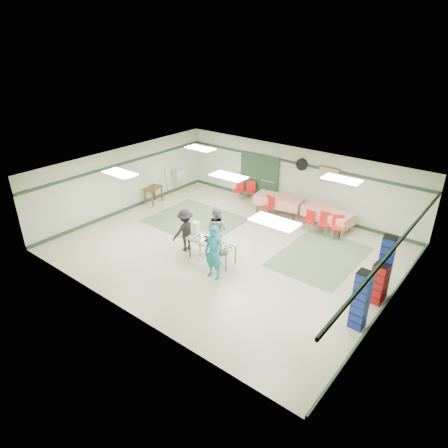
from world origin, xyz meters
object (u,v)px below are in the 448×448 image
Objects in this scene: printer_table at (153,190)px; broom at (166,183)px; volunteer_grey at (217,229)px; chair_d at (269,205)px; volunteer_teal at (214,253)px; dining_table_b at (279,201)px; crate_stack_blue_a at (385,267)px; volunteer_dark at (185,230)px; dining_table_a at (328,214)px; chair_a at (324,221)px; office_printer at (178,174)px; crate_stack_blue_b at (361,300)px; chair_c at (338,225)px; serving_table at (212,242)px; chair_loose_b at (239,188)px; chair_b at (309,218)px; crate_stack_red at (378,283)px; chair_loose_a at (250,189)px.

broom is at bearing 84.90° from printer_table.
chair_d is at bearing -88.65° from volunteer_grey.
volunteer_teal is 1.62m from volunteer_grey.
volunteer_grey is 5.64m from broom.
broom reaches higher than dining_table_b.
crate_stack_blue_a is (5.32, 0.93, 0.11)m from volunteer_grey.
broom is at bearing 171.46° from crate_stack_blue_a.
volunteer_dark is 5.59m from dining_table_a.
volunteer_grey is at bearing 123.17° from volunteer_teal.
chair_a is 7.28m from office_printer.
crate_stack_blue_b is 1.23× the size of broom.
serving_table is at bearing -145.79° from chair_c.
broom reaches higher than chair_c.
volunteer_teal is at bearing -69.72° from chair_d.
chair_loose_b is at bearing 113.53° from serving_table.
chair_loose_b is (-3.98, 0.86, 0.05)m from chair_b.
chair_c is (2.82, 3.52, -0.30)m from volunteer_grey.
crate_stack_red is at bearing -12.52° from broom.
crate_stack_blue_a reaches higher than chair_loose_a.
dining_table_a is 2.20m from dining_table_b.
volunteer_teal reaches higher than chair_c.
chair_loose_a is at bearing 29.20° from broom.
office_printer is at bearing -159.47° from chair_loose_b.
volunteer_teal is 5.49m from dining_table_b.
chair_d is 2.29m from chair_loose_b.
chair_a is at bearing -124.63° from volunteer_grey.
crate_stack_blue_a reaches higher than chair_loose_b.
chair_loose_a is (-2.73, 5.80, -0.32)m from volunteer_teal.
serving_table reaches higher than printer_table.
chair_c is 1.02× the size of printer_table.
chair_d is at bearing -111.63° from dining_table_b.
volunteer_dark is (-1.21, 0.01, 0.05)m from serving_table.
dining_table_b is (-0.05, 4.09, -0.28)m from volunteer_grey.
chair_c is 0.74× the size of crate_stack_red.
volunteer_grey is 4.62m from dining_table_a.
crate_stack_blue_b reaches higher than dining_table_b.
chair_loose_b reaches higher than serving_table.
volunteer_teal reaches higher than chair_b.
chair_loose_a is at bearing 158.05° from dining_table_b.
chair_d is 6.99m from crate_stack_blue_b.
dining_table_a is 1.71× the size of crate_stack_red.
serving_table is at bearing 113.99° from volunteer_grey.
broom is (-5.06, 2.49, -0.16)m from volunteer_grey.
chair_a reaches higher than serving_table.
chair_loose_a is at bearing 153.38° from crate_stack_blue_a.
chair_c is at bearing -28.21° from chair_loose_a.
printer_table is at bearing 150.88° from volunteer_teal.
volunteer_dark is 6.36m from crate_stack_red.
crate_stack_blue_b is 11.04m from office_printer.
volunteer_teal reaches higher than chair_d.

